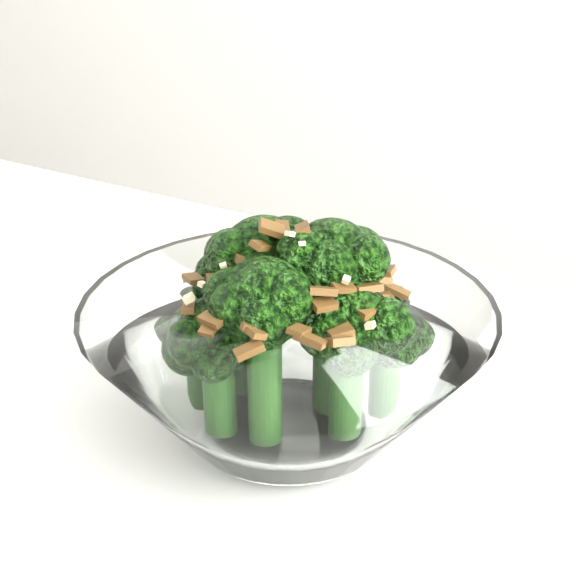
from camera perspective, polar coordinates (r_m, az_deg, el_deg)
The scene contains 1 object.
broccoli_dish at distance 0.50m, azimuth -0.03°, elevation -4.37°, with size 0.23×0.23×0.14m.
Camera 1 is at (0.56, -0.30, 1.06)m, focal length 55.00 mm.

